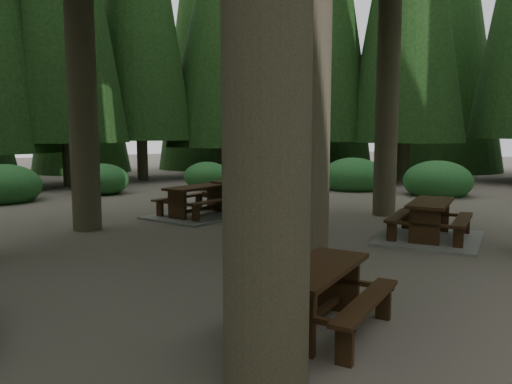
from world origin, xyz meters
TOP-DOWN VIEW (x-y plane):
  - ground at (0.00, 0.00)m, footprint 80.00×80.00m
  - picnic_table_a at (3.71, -0.52)m, footprint 2.99×2.78m
  - picnic_table_c at (1.42, 4.92)m, footprint 2.86×2.57m
  - picnic_table_d at (3.13, 5.00)m, footprint 2.12×1.75m
  - picnic_table_e at (-1.57, -2.43)m, footprint 2.11×1.92m
  - shrub_ring at (0.70, 0.75)m, footprint 23.86×24.64m

SIDE VIEW (x-z plane):
  - ground at x=0.00m, z-range 0.00..0.00m
  - picnic_table_a at x=3.71m, z-range -0.13..0.69m
  - picnic_table_c at x=1.42m, z-range -0.13..0.69m
  - shrub_ring at x=0.70m, z-range -0.35..1.15m
  - picnic_table_e at x=-1.57m, z-range 0.12..0.87m
  - picnic_table_d at x=3.13m, z-range 0.14..1.01m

